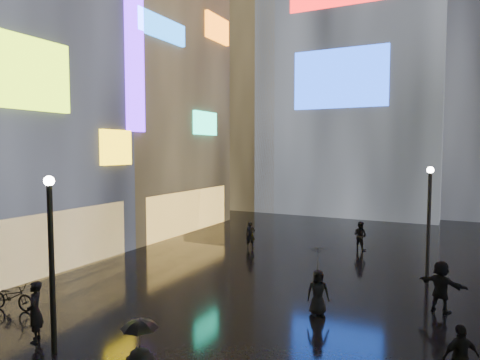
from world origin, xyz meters
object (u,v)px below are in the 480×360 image
Objects in this scene: lamp_near at (51,254)px; pedestrian_3 at (461,357)px; bicycle at (12,297)px; lamp_far at (429,218)px.

pedestrian_3 is (10.57, 3.21, -2.13)m from lamp_near.
pedestrian_3 is 0.86× the size of bicycle.
lamp_near is at bearing -127.73° from lamp_far.
bicycle is at bearing -28.49° from pedestrian_3.
pedestrian_3 is at bearing -94.88° from bicycle.
lamp_far is at bearing -63.35° from bicycle.
lamp_near is 11.25m from pedestrian_3.
lamp_far reaches higher than pedestrian_3.
bicycle is (-13.59, -10.41, -2.44)m from lamp_far.
lamp_far is (9.35, 12.08, 0.00)m from lamp_near.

